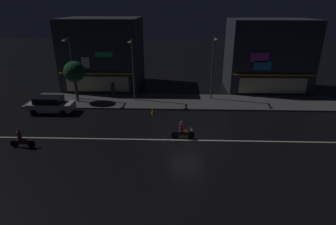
{
  "coord_description": "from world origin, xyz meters",
  "views": [
    {
      "loc": [
        -0.82,
        -19.75,
        10.11
      ],
      "look_at": [
        -1.61,
        3.11,
        1.14
      ],
      "focal_mm": 29.53,
      "sensor_mm": 36.0,
      "label": 1
    }
  ],
  "objects_px": {
    "motorcycle_lead": "(21,140)",
    "motorcycle_following": "(182,131)",
    "parked_car_near_kerb": "(51,105)",
    "traffic_cone": "(153,111)",
    "streetlamp_west": "(71,64)",
    "streetlamp_east": "(213,63)",
    "streetlamp_mid": "(133,65)",
    "pedestrian_on_sidewalk": "(113,90)"
  },
  "relations": [
    {
      "from": "streetlamp_west",
      "to": "streetlamp_mid",
      "type": "distance_m",
      "value": 6.68
    },
    {
      "from": "streetlamp_mid",
      "to": "parked_car_near_kerb",
      "type": "height_order",
      "value": "streetlamp_mid"
    },
    {
      "from": "parked_car_near_kerb",
      "to": "traffic_cone",
      "type": "xyz_separation_m",
      "value": [
        10.11,
        0.15,
        -0.59
      ]
    },
    {
      "from": "streetlamp_west",
      "to": "motorcycle_lead",
      "type": "bearing_deg",
      "value": -91.0
    },
    {
      "from": "pedestrian_on_sidewalk",
      "to": "motorcycle_lead",
      "type": "relative_size",
      "value": 1.02
    },
    {
      "from": "pedestrian_on_sidewalk",
      "to": "parked_car_near_kerb",
      "type": "relative_size",
      "value": 0.45
    },
    {
      "from": "pedestrian_on_sidewalk",
      "to": "streetlamp_west",
      "type": "bearing_deg",
      "value": -150.73
    },
    {
      "from": "streetlamp_west",
      "to": "parked_car_near_kerb",
      "type": "xyz_separation_m",
      "value": [
        -1.03,
        -3.98,
        -3.27
      ]
    },
    {
      "from": "motorcycle_lead",
      "to": "traffic_cone",
      "type": "xyz_separation_m",
      "value": [
        9.27,
        7.27,
        -0.36
      ]
    },
    {
      "from": "streetlamp_mid",
      "to": "pedestrian_on_sidewalk",
      "type": "bearing_deg",
      "value": 160.17
    },
    {
      "from": "parked_car_near_kerb",
      "to": "streetlamp_mid",
      "type": "bearing_deg",
      "value": -153.38
    },
    {
      "from": "streetlamp_west",
      "to": "pedestrian_on_sidewalk",
      "type": "xyz_separation_m",
      "value": [
        4.12,
        0.81,
        -3.11
      ]
    },
    {
      "from": "streetlamp_mid",
      "to": "motorcycle_following",
      "type": "height_order",
      "value": "streetlamp_mid"
    },
    {
      "from": "streetlamp_west",
      "to": "pedestrian_on_sidewalk",
      "type": "bearing_deg",
      "value": 11.09
    },
    {
      "from": "pedestrian_on_sidewalk",
      "to": "streetlamp_east",
      "type": "bearing_deg",
      "value": 16.2
    },
    {
      "from": "streetlamp_mid",
      "to": "pedestrian_on_sidewalk",
      "type": "height_order",
      "value": "streetlamp_mid"
    },
    {
      "from": "streetlamp_west",
      "to": "streetlamp_mid",
      "type": "relative_size",
      "value": 1.02
    },
    {
      "from": "motorcycle_following",
      "to": "traffic_cone",
      "type": "xyz_separation_m",
      "value": [
        -2.84,
        5.35,
        -0.36
      ]
    },
    {
      "from": "traffic_cone",
      "to": "streetlamp_west",
      "type": "bearing_deg",
      "value": 157.09
    },
    {
      "from": "parked_car_near_kerb",
      "to": "motorcycle_following",
      "type": "height_order",
      "value": "parked_car_near_kerb"
    },
    {
      "from": "streetlamp_mid",
      "to": "motorcycle_following",
      "type": "xyz_separation_m",
      "value": [
        5.24,
        -9.07,
        -3.44
      ]
    },
    {
      "from": "parked_car_near_kerb",
      "to": "motorcycle_following",
      "type": "distance_m",
      "value": 13.96
    },
    {
      "from": "streetlamp_east",
      "to": "motorcycle_lead",
      "type": "bearing_deg",
      "value": -143.35
    },
    {
      "from": "pedestrian_on_sidewalk",
      "to": "traffic_cone",
      "type": "xyz_separation_m",
      "value": [
        4.96,
        -4.64,
        -0.76
      ]
    },
    {
      "from": "streetlamp_west",
      "to": "motorcycle_lead",
      "type": "height_order",
      "value": "streetlamp_west"
    },
    {
      "from": "streetlamp_east",
      "to": "motorcycle_lead",
      "type": "height_order",
      "value": "streetlamp_east"
    },
    {
      "from": "motorcycle_lead",
      "to": "traffic_cone",
      "type": "relative_size",
      "value": 3.45
    },
    {
      "from": "traffic_cone",
      "to": "motorcycle_lead",
      "type": "bearing_deg",
      "value": -141.91
    },
    {
      "from": "motorcycle_lead",
      "to": "motorcycle_following",
      "type": "height_order",
      "value": "same"
    },
    {
      "from": "motorcycle_lead",
      "to": "traffic_cone",
      "type": "distance_m",
      "value": 11.79
    },
    {
      "from": "streetlamp_east",
      "to": "parked_car_near_kerb",
      "type": "xyz_separation_m",
      "value": [
        -16.33,
        -4.4,
        -3.32
      ]
    },
    {
      "from": "streetlamp_east",
      "to": "motorcycle_following",
      "type": "distance_m",
      "value": 10.79
    },
    {
      "from": "parked_car_near_kerb",
      "to": "streetlamp_west",
      "type": "bearing_deg",
      "value": -104.51
    },
    {
      "from": "pedestrian_on_sidewalk",
      "to": "motorcycle_lead",
      "type": "height_order",
      "value": "pedestrian_on_sidewalk"
    },
    {
      "from": "pedestrian_on_sidewalk",
      "to": "parked_car_near_kerb",
      "type": "distance_m",
      "value": 7.04
    },
    {
      "from": "pedestrian_on_sidewalk",
      "to": "traffic_cone",
      "type": "distance_m",
      "value": 6.84
    },
    {
      "from": "streetlamp_mid",
      "to": "traffic_cone",
      "type": "height_order",
      "value": "streetlamp_mid"
    },
    {
      "from": "streetlamp_west",
      "to": "pedestrian_on_sidewalk",
      "type": "height_order",
      "value": "streetlamp_west"
    },
    {
      "from": "streetlamp_west",
      "to": "streetlamp_mid",
      "type": "height_order",
      "value": "streetlamp_west"
    },
    {
      "from": "parked_car_near_kerb",
      "to": "traffic_cone",
      "type": "bearing_deg",
      "value": -179.17
    },
    {
      "from": "motorcycle_following",
      "to": "traffic_cone",
      "type": "distance_m",
      "value": 6.07
    },
    {
      "from": "parked_car_near_kerb",
      "to": "traffic_cone",
      "type": "distance_m",
      "value": 10.13
    }
  ]
}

